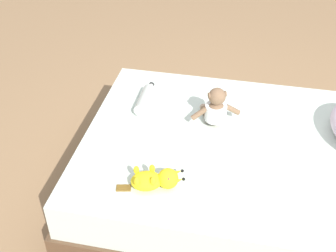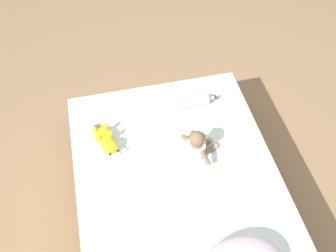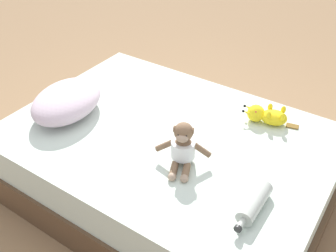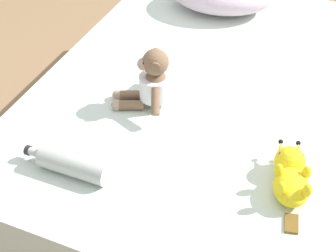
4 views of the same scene
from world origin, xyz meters
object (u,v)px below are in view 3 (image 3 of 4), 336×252
(pillow, at_px, (67,101))
(plush_yellow_creature, at_px, (266,115))
(plush_monkey, at_px, (183,148))
(glass_bottle, at_px, (254,203))
(bed, at_px, (168,164))

(pillow, distance_m, plush_yellow_creature, 1.16)
(plush_monkey, xyz_separation_m, glass_bottle, (-0.09, -0.43, -0.06))
(plush_yellow_creature, bearing_deg, glass_bottle, -161.79)
(glass_bottle, bearing_deg, plush_yellow_creature, 18.21)
(bed, relative_size, pillow, 3.30)
(bed, xyz_separation_m, glass_bottle, (-0.25, -0.62, 0.27))
(pillow, bearing_deg, glass_bottle, -93.94)
(plush_monkey, bearing_deg, pillow, 90.33)
(pillow, height_order, plush_yellow_creature, pillow)
(plush_monkey, height_order, plush_yellow_creature, plush_monkey)
(bed, height_order, glass_bottle, glass_bottle)
(plush_monkey, relative_size, glass_bottle, 0.93)
(bed, bearing_deg, plush_monkey, -129.28)
(plush_monkey, bearing_deg, plush_yellow_creature, -20.72)
(plush_monkey, bearing_deg, glass_bottle, -101.82)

